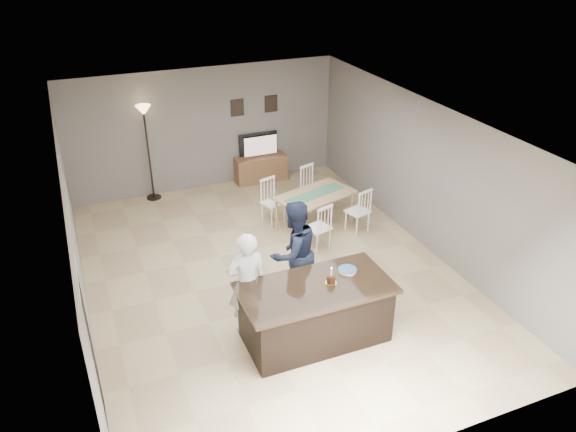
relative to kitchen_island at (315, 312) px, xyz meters
name	(u,v)px	position (x,y,z in m)	size (l,w,h in m)	color
floor	(271,274)	(0.00, 1.80, -0.45)	(8.00, 8.00, 0.00)	tan
room_shell	(269,186)	(0.00, 1.80, 1.22)	(8.00, 8.00, 8.00)	slate
kitchen_island	(315,312)	(0.00, 0.00, 0.00)	(2.15, 1.10, 0.90)	black
tv_console	(261,169)	(1.20, 5.57, -0.15)	(1.20, 0.40, 0.60)	brown
television	(259,145)	(1.20, 5.64, 0.41)	(0.91, 0.12, 0.53)	black
tv_screen_glow	(261,146)	(1.20, 5.56, 0.42)	(0.78, 0.78, 0.00)	orange
picture_frames	(254,106)	(1.15, 5.78, 1.30)	(1.10, 0.02, 0.38)	black
doorway	(91,343)	(-2.99, -0.50, 0.80)	(0.00, 2.10, 2.65)	black
woman	(247,284)	(-0.83, 0.55, 0.36)	(0.59, 0.39, 1.63)	silver
man	(294,253)	(0.08, 0.98, 0.41)	(0.84, 0.66, 1.73)	#171D32
birthday_cake	(331,279)	(0.23, 0.00, 0.51)	(0.17, 0.17, 0.26)	gold
plate_stack	(347,270)	(0.58, 0.17, 0.47)	(0.27, 0.27, 0.04)	white
dining_table	(315,200)	(1.42, 3.07, 0.13)	(1.88, 2.05, 0.92)	tan
floor_lamp	(145,127)	(-1.30, 5.59, 1.17)	(0.31, 0.31, 2.09)	black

